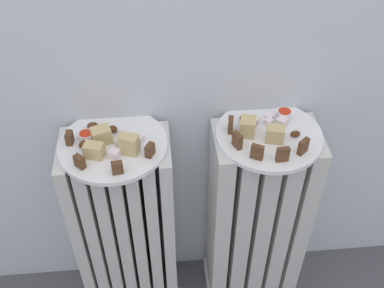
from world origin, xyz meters
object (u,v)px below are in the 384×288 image
(radiator_left, at_px, (127,231))
(jam_bowl_right, at_px, (284,115))
(plate_right, at_px, (269,135))
(plate_left, at_px, (113,145))
(radiator_right, at_px, (256,221))
(jam_bowl_left, at_px, (86,136))
(fork, at_px, (120,141))

(radiator_left, relative_size, jam_bowl_right, 17.02)
(radiator_left, bearing_deg, plate_right, -0.00)
(plate_left, relative_size, jam_bowl_right, 6.79)
(radiator_right, height_order, plate_left, plate_left)
(radiator_left, relative_size, radiator_right, 1.00)
(plate_left, relative_size, jam_bowl_left, 7.19)
(plate_left, distance_m, jam_bowl_right, 0.44)
(jam_bowl_right, xyz_separation_m, fork, (-0.42, -0.05, -0.01))
(jam_bowl_left, bearing_deg, plate_right, -2.48)
(jam_bowl_right, bearing_deg, radiator_right, -132.74)
(plate_right, relative_size, jam_bowl_left, 7.19)
(plate_right, bearing_deg, plate_left, 180.00)
(plate_right, distance_m, fork, 0.37)
(radiator_right, bearing_deg, radiator_left, 180.00)
(radiator_right, xyz_separation_m, plate_right, (-0.00, 0.00, 0.35))
(jam_bowl_left, bearing_deg, jam_bowl_right, 3.70)
(jam_bowl_left, xyz_separation_m, jam_bowl_right, (0.50, 0.03, 0.00))
(plate_right, bearing_deg, fork, 179.56)
(fork, bearing_deg, radiator_right, -0.44)
(radiator_left, bearing_deg, fork, 9.65)
(fork, bearing_deg, jam_bowl_left, 168.37)
(radiator_right, xyz_separation_m, jam_bowl_right, (0.05, 0.05, 0.37))
(radiator_left, height_order, jam_bowl_left, jam_bowl_left)
(radiator_left, xyz_separation_m, jam_bowl_right, (0.44, 0.05, 0.37))
(plate_left, bearing_deg, radiator_left, 116.57)
(radiator_right, height_order, plate_right, plate_right)
(jam_bowl_left, height_order, fork, jam_bowl_left)
(radiator_left, bearing_deg, jam_bowl_left, 163.17)
(radiator_right, relative_size, plate_right, 2.51)
(plate_right, relative_size, jam_bowl_right, 6.79)
(radiator_right, xyz_separation_m, jam_bowl_left, (-0.46, 0.02, 0.37))
(plate_right, bearing_deg, jam_bowl_right, 47.26)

